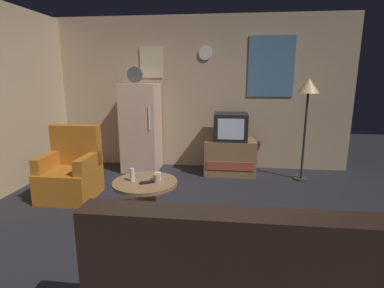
{
  "coord_description": "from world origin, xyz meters",
  "views": [
    {
      "loc": [
        0.5,
        -2.92,
        1.62
      ],
      "look_at": [
        0.05,
        0.9,
        0.75
      ],
      "focal_mm": 28.15,
      "sensor_mm": 36.0,
      "label": 1
    }
  ],
  "objects": [
    {
      "name": "coffee_table",
      "position": [
        -0.39,
        0.17,
        0.24
      ],
      "size": [
        0.72,
        0.72,
        0.48
      ],
      "color": "#8E6642",
      "rests_on": "ground_plane"
    },
    {
      "name": "remote_control",
      "position": [
        -0.35,
        0.11,
        0.49
      ],
      "size": [
        0.15,
        0.11,
        0.02
      ],
      "primitive_type": "cube",
      "rotation": [
        0.0,
        0.0,
        0.47
      ],
      "color": "black",
      "rests_on": "coffee_table"
    },
    {
      "name": "couch",
      "position": [
        0.56,
        -1.22,
        0.31
      ],
      "size": [
        1.7,
        0.8,
        0.92
      ],
      "color": "black",
      "rests_on": "ground_plane"
    },
    {
      "name": "standing_lamp",
      "position": [
        1.71,
        1.85,
        1.36
      ],
      "size": [
        0.32,
        0.32,
        1.59
      ],
      "color": "#332D28",
      "rests_on": "ground_plane"
    },
    {
      "name": "ground_plane",
      "position": [
        0.0,
        0.0,
        0.0
      ],
      "size": [
        12.0,
        12.0,
        0.0
      ],
      "primitive_type": "plane",
      "color": "#232328"
    },
    {
      "name": "mug_ceramic_white",
      "position": [
        -0.25,
        0.22,
        0.52
      ],
      "size": [
        0.08,
        0.08,
        0.09
      ],
      "primitive_type": "cylinder",
      "color": "silver",
      "rests_on": "coffee_table"
    },
    {
      "name": "wall_with_art",
      "position": [
        0.01,
        2.45,
        1.32
      ],
      "size": [
        5.2,
        0.12,
        2.63
      ],
      "color": "tan",
      "rests_on": "ground_plane"
    },
    {
      "name": "mug_ceramic_tan",
      "position": [
        -0.25,
        0.16,
        0.52
      ],
      "size": [
        0.08,
        0.08,
        0.09
      ],
      "primitive_type": "cylinder",
      "color": "tan",
      "rests_on": "coffee_table"
    },
    {
      "name": "wine_glass",
      "position": [
        -0.52,
        0.15,
        0.55
      ],
      "size": [
        0.05,
        0.05,
        0.15
      ],
      "primitive_type": "cylinder",
      "color": "silver",
      "rests_on": "coffee_table"
    },
    {
      "name": "fridge",
      "position": [
        -0.97,
        2.07,
        0.75
      ],
      "size": [
        0.6,
        0.62,
        1.77
      ],
      "color": "beige",
      "rests_on": "ground_plane"
    },
    {
      "name": "crt_tv",
      "position": [
        0.57,
        2.01,
        0.81
      ],
      "size": [
        0.54,
        0.51,
        0.44
      ],
      "color": "black",
      "rests_on": "tv_stand"
    },
    {
      "name": "tv_stand",
      "position": [
        0.57,
        2.01,
        0.29
      ],
      "size": [
        0.84,
        0.53,
        0.59
      ],
      "color": "#8E6642",
      "rests_on": "ground_plane"
    },
    {
      "name": "armchair",
      "position": [
        -1.59,
        0.77,
        0.34
      ],
      "size": [
        0.68,
        0.68,
        0.96
      ],
      "color": "#B2661E",
      "rests_on": "ground_plane"
    }
  ]
}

